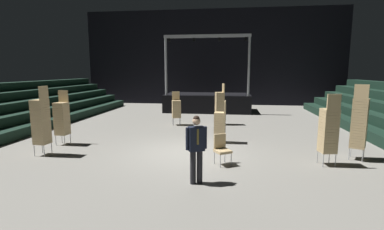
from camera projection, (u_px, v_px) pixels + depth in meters
ground_plane at (185, 154)px, 10.10m from camera, size 22.00×30.00×0.10m
arena_end_wall at (212, 58)px, 24.17m from camera, size 22.00×0.30×8.00m
stage_riser at (208, 102)px, 20.50m from camera, size 6.03×3.18×5.24m
man_with_tie at (196, 145)px, 7.19m from camera, size 0.55×0.38×1.78m
chair_stack_front_left at (359, 123)px, 9.12m from camera, size 0.60×0.60×2.48m
chair_stack_front_right at (220, 104)px, 15.22m from camera, size 0.54×0.54×2.22m
chair_stack_mid_left at (329, 130)px, 8.62m from camera, size 0.50×0.50×2.22m
chair_stack_mid_right at (220, 122)px, 11.40m from camera, size 0.46×0.46×1.71m
chair_stack_mid_centre at (41, 121)px, 9.64m from camera, size 0.47×0.47×2.39m
chair_stack_rear_left at (176, 108)px, 15.15m from camera, size 0.55×0.55×1.79m
chair_stack_rear_right at (62, 118)px, 11.08m from camera, size 0.46×0.46×2.14m
loose_chair_near_man at (222, 148)px, 8.77m from camera, size 0.60×0.60×0.95m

